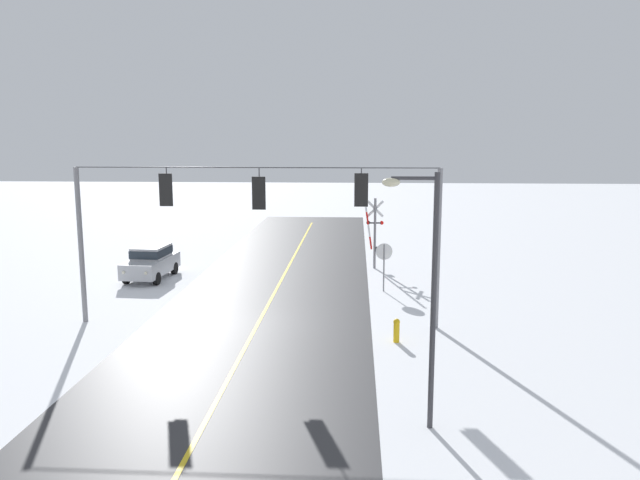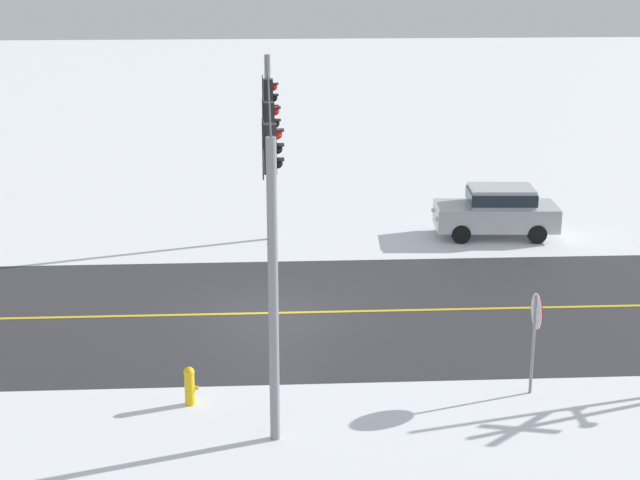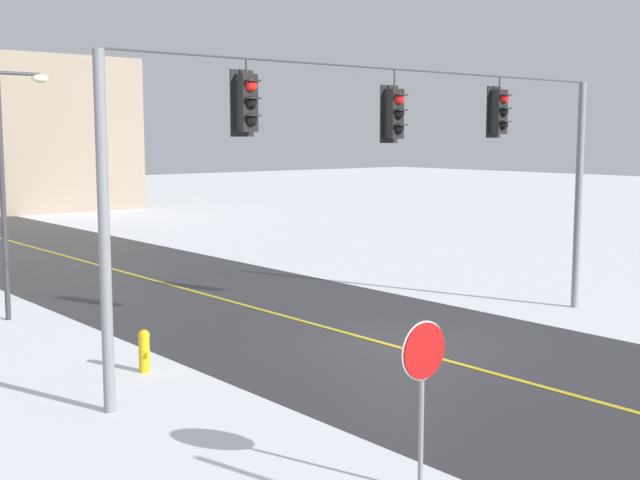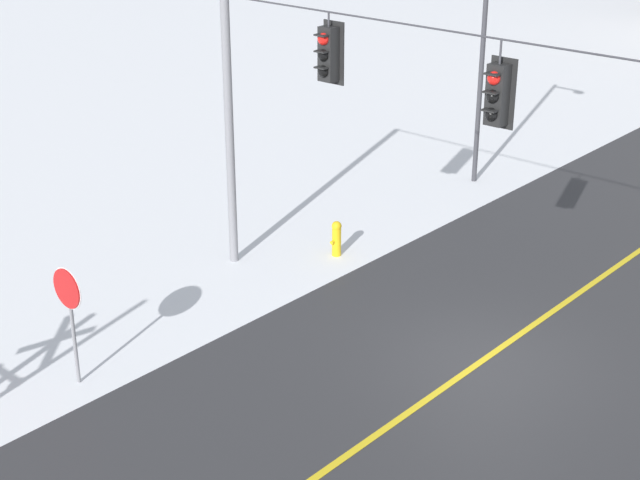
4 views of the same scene
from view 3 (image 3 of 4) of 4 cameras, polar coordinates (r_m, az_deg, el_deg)
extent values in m
plane|color=white|center=(19.13, 5.26, -7.31)|extent=(160.00, 160.00, 0.00)
cube|color=#303033|center=(23.65, -5.07, -4.50)|extent=(9.00, 80.00, 0.01)
cube|color=gold|center=(23.65, -5.07, -4.49)|extent=(0.14, 72.00, 0.01)
cylinder|color=gray|center=(14.55, -14.56, 0.35)|extent=(0.20, 0.20, 6.20)
cylinder|color=gray|center=(24.05, 17.28, 2.85)|extent=(0.20, 0.20, 6.20)
cylinder|color=#38383D|center=(18.58, 5.48, 11.54)|extent=(14.00, 0.04, 0.04)
cylinder|color=#38383D|center=(15.98, -5.07, 11.77)|extent=(0.04, 0.04, 0.28)
cube|color=black|center=(15.94, -5.05, 9.32)|extent=(0.34, 0.28, 1.08)
cube|color=black|center=(16.07, -5.37, 9.30)|extent=(0.52, 0.03, 1.26)
sphere|color=red|center=(15.83, -4.75, 10.50)|extent=(0.24, 0.24, 0.24)
cube|color=black|center=(15.78, -4.60, 10.82)|extent=(0.26, 0.16, 0.03)
sphere|color=black|center=(15.82, -4.73, 9.34)|extent=(0.24, 0.24, 0.24)
cube|color=black|center=(15.76, -4.59, 9.66)|extent=(0.26, 0.16, 0.03)
sphere|color=black|center=(15.81, -4.72, 8.18)|extent=(0.24, 0.24, 0.24)
cube|color=black|center=(15.75, -4.58, 8.50)|extent=(0.26, 0.16, 0.03)
cylinder|color=#38383D|center=(18.46, 5.12, 10.92)|extent=(0.04, 0.04, 0.42)
cube|color=black|center=(18.42, 5.09, 8.59)|extent=(0.34, 0.28, 1.08)
cube|color=black|center=(18.54, 4.74, 8.58)|extent=(0.52, 0.03, 1.26)
sphere|color=red|center=(18.33, 5.44, 9.59)|extent=(0.24, 0.24, 0.24)
cube|color=black|center=(18.28, 5.60, 9.86)|extent=(0.26, 0.16, 0.03)
sphere|color=black|center=(18.32, 5.43, 8.59)|extent=(0.24, 0.24, 0.24)
cube|color=black|center=(18.27, 5.59, 8.86)|extent=(0.26, 0.16, 0.03)
sphere|color=black|center=(18.31, 5.41, 7.59)|extent=(0.24, 0.24, 0.24)
cube|color=black|center=(18.26, 5.57, 7.85)|extent=(0.26, 0.16, 0.03)
cylinder|color=#38383D|center=(21.14, 12.19, 10.45)|extent=(0.04, 0.04, 0.31)
cube|color=black|center=(21.11, 12.14, 8.56)|extent=(0.34, 0.28, 1.08)
cube|color=black|center=(21.21, 11.80, 8.57)|extent=(0.52, 0.03, 1.26)
sphere|color=red|center=(21.03, 12.49, 9.43)|extent=(0.24, 0.24, 0.24)
cube|color=black|center=(20.99, 12.65, 9.66)|extent=(0.26, 0.16, 0.03)
sphere|color=black|center=(21.01, 12.46, 8.56)|extent=(0.24, 0.24, 0.24)
cube|color=black|center=(20.97, 12.62, 8.79)|extent=(0.26, 0.16, 0.03)
sphere|color=black|center=(21.01, 12.44, 7.69)|extent=(0.24, 0.24, 0.24)
cube|color=black|center=(20.97, 12.60, 7.92)|extent=(0.26, 0.16, 0.03)
cylinder|color=gray|center=(11.39, 6.95, -11.40)|extent=(0.07, 0.07, 2.30)
cylinder|color=#B71414|center=(11.13, 7.16, -7.54)|extent=(0.76, 0.03, 0.76)
cylinder|color=white|center=(11.15, 7.09, -7.52)|extent=(0.80, 0.02, 0.80)
cylinder|color=#38383D|center=(22.85, -20.90, 2.87)|extent=(0.14, 0.14, 6.50)
cylinder|color=#38383D|center=(23.03, -19.93, 10.67)|extent=(1.10, 0.09, 0.09)
ellipsoid|color=beige|center=(23.22, -18.62, 10.44)|extent=(0.44, 0.28, 0.22)
cylinder|color=gold|center=(17.39, -11.94, -7.72)|extent=(0.22, 0.22, 0.70)
sphere|color=gold|center=(17.29, -11.97, -6.40)|extent=(0.24, 0.24, 0.24)
cylinder|color=gold|center=(17.26, -11.72, -7.70)|extent=(0.09, 0.10, 0.09)
camera|label=1|loc=(37.70, -25.76, 10.26)|focal=34.55mm
camera|label=2|loc=(18.30, -83.08, 16.36)|focal=54.78mm
camera|label=4|loc=(22.10, 55.33, 16.79)|focal=54.47mm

